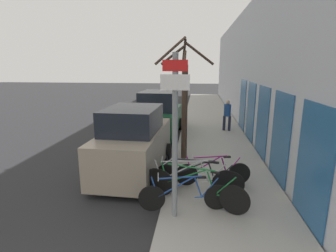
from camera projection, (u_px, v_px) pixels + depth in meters
ground_plane at (161, 136)px, 13.31m from camera, size 80.00×80.00×0.00m
sidewalk_curb at (210, 124)px, 15.72m from camera, size 3.20×32.00×0.15m
building_facade at (243, 70)px, 14.74m from camera, size 0.23×32.00×6.50m
signpost at (175, 134)px, 5.52m from camera, size 0.59×0.14×3.60m
bicycle_0 at (185, 196)px, 6.11m from camera, size 2.15×0.49×0.87m
bicycle_1 at (195, 188)px, 6.37m from camera, size 2.45×1.04×0.98m
bicycle_2 at (190, 180)px, 6.87m from camera, size 2.54×0.44×0.96m
bicycle_3 at (198, 178)px, 7.03m from camera, size 2.40×0.57×0.93m
bicycle_4 at (213, 172)px, 7.43m from camera, size 2.13×0.50×0.88m
parked_car_0 at (134, 143)px, 8.59m from camera, size 2.12×4.26×2.20m
parked_car_1 at (159, 116)px, 13.23m from camera, size 2.20×4.19×2.25m
pedestrian_near at (227, 113)px, 13.58m from camera, size 0.41×0.35×1.59m
street_tree at (184, 101)px, 9.23m from camera, size 2.00×1.67×4.30m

